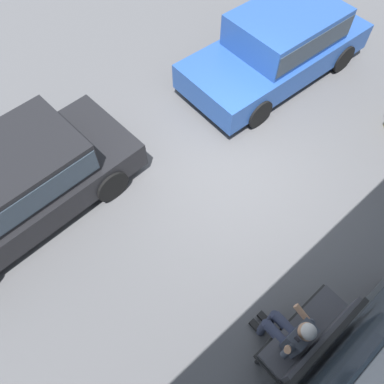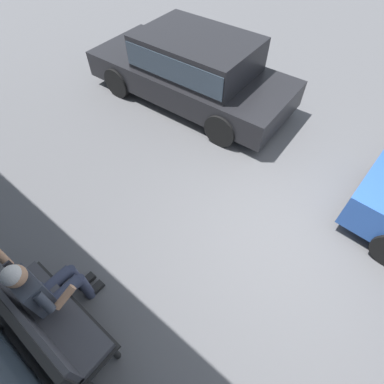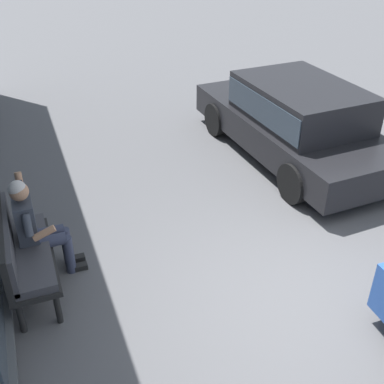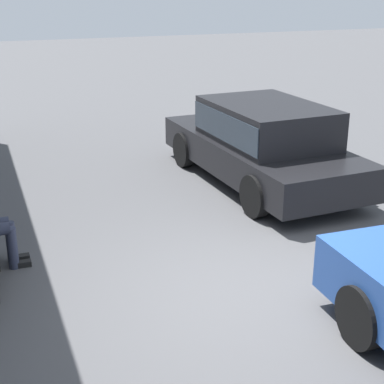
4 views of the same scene
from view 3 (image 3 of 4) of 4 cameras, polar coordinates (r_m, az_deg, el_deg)
The scene contains 4 objects.
ground_plane at distance 5.84m, azimuth 12.78°, elevation -13.55°, with size 60.00×60.00×0.00m, color #4C4C4F.
bench at distance 5.91m, azimuth -19.74°, elevation -6.52°, with size 1.50×0.55×1.03m.
person_on_phone at distance 6.02m, azimuth -18.01°, elevation -3.85°, with size 0.73×0.74×1.37m.
parked_car_mid at distance 8.68m, azimuth 12.17°, elevation 8.61°, with size 4.42×2.03×1.40m.
Camera 3 is at (-3.28, 2.60, 4.07)m, focal length 45.00 mm.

